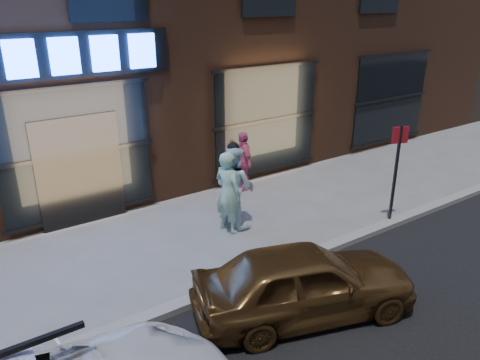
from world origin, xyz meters
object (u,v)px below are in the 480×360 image
object	(u,v)px
man_cap	(233,186)
gold_sedan	(305,281)
sign_post	(396,166)
man_bowtie	(228,192)
passerby	(243,161)

from	to	relation	value
man_cap	gold_sedan	distance (m)	3.31
man_cap	sign_post	world-z (taller)	sign_post
man_bowtie	gold_sedan	distance (m)	3.07
man_cap	gold_sedan	world-z (taller)	man_cap
man_cap	passerby	distance (m)	2.02
passerby	sign_post	size ratio (longest dim) A/B	0.69
passerby	man_cap	bearing A→B (deg)	-27.23
man_cap	sign_post	bearing A→B (deg)	-137.80
man_bowtie	passerby	xyz separation A→B (m)	(1.57, 1.72, -0.12)
man_cap	passerby	xyz separation A→B (m)	(1.31, 1.54, -0.13)
sign_post	passerby	bearing A→B (deg)	136.17
man_bowtie	gold_sedan	bearing A→B (deg)	155.65
passerby	gold_sedan	world-z (taller)	passerby
man_bowtie	gold_sedan	world-z (taller)	man_bowtie
man_cap	man_bowtie	bearing A→B (deg)	111.57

